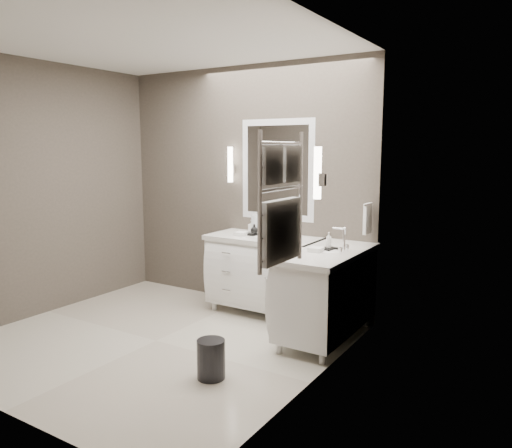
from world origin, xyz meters
The scene contains 20 objects.
floor centered at (0.00, 0.00, -0.01)m, with size 3.20×3.00×0.01m, color beige.
ceiling centered at (0.00, 0.00, 2.71)m, with size 3.20×3.00×0.01m, color white.
wall_back centered at (0.00, 1.50, 1.35)m, with size 3.20×0.01×2.70m, color #474039.
wall_left centered at (-1.60, 0.00, 1.35)m, with size 0.01×3.00×2.70m, color #474039.
wall_right centered at (1.60, 0.00, 1.35)m, with size 0.01×3.00×2.70m, color #474039.
vanity_back centered at (0.45, 1.23, 0.49)m, with size 1.24×0.59×0.97m.
vanity_right centered at (1.33, 0.90, 0.49)m, with size 0.59×1.24×0.97m.
mirror_back centered at (0.45, 1.49, 1.55)m, with size 0.90×0.02×1.10m.
mirror_right centered at (1.59, 0.80, 1.55)m, with size 0.02×0.90×1.10m.
sconce_back centered at (-0.13, 1.43, 1.59)m, with size 0.06×0.06×0.40m.
sconce_right centered at (1.53, 0.22, 1.59)m, with size 0.06×0.06×0.40m.
towel_bar_corner centered at (1.54, 1.36, 1.12)m, with size 0.03×0.22×0.30m.
towel_ladder centered at (1.55, -0.40, 1.39)m, with size 0.06×0.58×0.90m.
waste_bin centered at (0.90, -0.33, 0.16)m, with size 0.22×0.22×0.31m, color black.
amenity_tray_back centered at (0.31, 1.23, 0.86)m, with size 0.15×0.11×0.02m, color black.
amenity_tray_right centered at (1.33, 0.92, 0.86)m, with size 0.11×0.15×0.02m, color black.
water_bottle centered at (0.31, 1.25, 0.96)m, with size 0.08×0.08×0.22m, color silver.
soap_bottle_a centered at (0.28, 1.25, 0.94)m, with size 0.06×0.07×0.14m, color white.
soap_bottle_b centered at (0.34, 1.20, 0.92)m, with size 0.08×0.08×0.10m, color black.
soap_bottle_c centered at (1.33, 0.92, 0.95)m, with size 0.06×0.06×0.15m, color white.
Camera 1 is at (3.15, -3.28, 1.79)m, focal length 35.00 mm.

